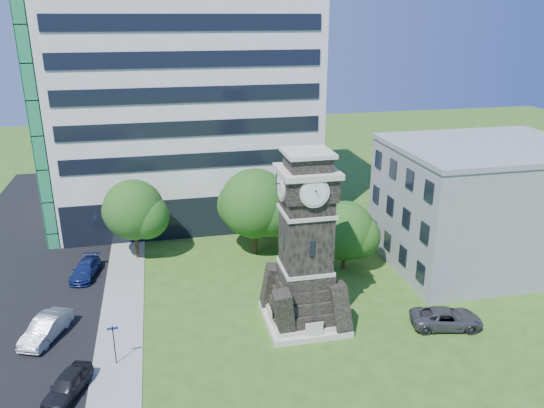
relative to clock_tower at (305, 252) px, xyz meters
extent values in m
plane|color=#355919|center=(-3.00, -2.00, -5.28)|extent=(160.00, 160.00, 0.00)
cube|color=gray|center=(-12.50, 3.00, -5.25)|extent=(3.00, 70.00, 0.06)
cube|color=beige|center=(0.00, 0.00, -5.08)|extent=(5.40, 5.40, 0.40)
cube|color=beige|center=(0.00, 0.00, -4.73)|extent=(4.80, 4.80, 0.30)
cube|color=black|center=(0.00, 0.00, 1.92)|extent=(3.00, 3.00, 6.40)
cube|color=beige|center=(0.00, 0.00, -1.08)|extent=(3.25, 3.25, 0.25)
cube|color=beige|center=(0.00, 0.00, 2.92)|extent=(3.25, 3.25, 0.25)
cube|color=black|center=(0.00, -1.52, 0.92)|extent=(0.35, 0.08, 1.10)
cube|color=black|center=(0.00, 0.00, 4.72)|extent=(3.30, 3.30, 1.60)
cube|color=beige|center=(0.00, 0.00, 5.62)|extent=(3.70, 3.70, 0.35)
cylinder|color=white|center=(0.00, -1.77, 4.72)|extent=(1.56, 0.06, 1.56)
cylinder|color=white|center=(-1.77, 0.00, 4.72)|extent=(0.06, 1.56, 1.56)
cube|color=black|center=(0.00, 0.00, 6.22)|extent=(2.60, 2.60, 0.90)
cube|color=beige|center=(0.00, 0.00, 6.82)|extent=(3.00, 3.00, 0.25)
cube|color=white|center=(-6.00, 24.00, 8.72)|extent=(25.00, 15.00, 28.00)
cube|color=black|center=(-6.00, 16.80, -3.28)|extent=(24.50, 0.80, 4.00)
cube|color=gray|center=(17.00, 6.00, -0.28)|extent=(15.00, 12.00, 10.00)
cube|color=gray|center=(17.00, 6.00, 4.92)|extent=(15.20, 12.20, 0.40)
imported|color=black|center=(-15.03, -4.53, -4.63)|extent=(2.81, 4.11, 1.30)
imported|color=#A3A6AB|center=(-17.20, 1.64, -4.55)|extent=(3.07, 4.68, 1.46)
imported|color=navy|center=(-15.64, 10.26, -4.67)|extent=(2.48, 4.49, 1.23)
imported|color=#424246|center=(9.31, -2.80, -4.61)|extent=(5.18, 3.14, 1.34)
cube|color=black|center=(-2.28, -0.85, -4.91)|extent=(0.06, 0.47, 0.74)
cube|color=black|center=(-0.49, -0.85, -4.91)|extent=(0.06, 0.47, 0.74)
cube|color=#331811|center=(-1.38, -0.85, -4.81)|extent=(1.90, 0.51, 0.04)
cube|color=#331811|center=(-1.38, -0.62, -4.51)|extent=(1.90, 0.04, 0.42)
cylinder|color=black|center=(-12.56, -2.25, -3.93)|extent=(0.06, 0.06, 2.69)
cube|color=#0D2498|center=(-12.56, -2.25, -2.75)|extent=(0.65, 0.04, 0.16)
cylinder|color=#332114|center=(-11.56, 12.97, -3.97)|extent=(0.31, 0.31, 2.63)
sphere|color=#275419|center=(-11.56, 12.97, -0.75)|extent=(5.19, 5.19, 5.19)
sphere|color=#275419|center=(-10.52, 12.45, -1.26)|extent=(3.89, 3.89, 3.89)
sphere|color=#275419|center=(-12.46, 13.62, -1.04)|extent=(3.63, 3.63, 3.63)
cylinder|color=#332114|center=(-1.26, 11.70, -3.90)|extent=(0.41, 0.41, 2.76)
sphere|color=#2A6B20|center=(-1.26, 11.70, -0.53)|extent=(6.11, 6.11, 6.11)
sphere|color=#2A6B20|center=(-0.04, 11.09, -1.07)|extent=(4.58, 4.58, 4.58)
sphere|color=#2A6B20|center=(-2.33, 12.47, -0.84)|extent=(4.27, 4.27, 4.27)
cylinder|color=#332114|center=(1.72, 12.25, -4.28)|extent=(0.33, 0.33, 2.00)
sphere|color=#1A5018|center=(1.72, 12.25, -1.84)|extent=(4.85, 4.85, 4.85)
sphere|color=#1A5018|center=(2.69, 11.77, -2.23)|extent=(3.64, 3.64, 3.64)
sphere|color=#1A5018|center=(0.87, 12.86, -2.06)|extent=(3.39, 3.39, 3.39)
cylinder|color=#332114|center=(5.44, 7.22, -4.29)|extent=(0.32, 0.32, 1.98)
sphere|color=#29621D|center=(5.44, 7.22, -1.86)|extent=(4.94, 4.94, 4.94)
sphere|color=#29621D|center=(6.43, 6.72, -2.25)|extent=(3.71, 3.71, 3.71)
sphere|color=#29621D|center=(4.57, 7.83, -2.08)|extent=(3.46, 3.46, 3.46)
camera|label=1|loc=(-9.07, -30.94, 14.94)|focal=35.00mm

